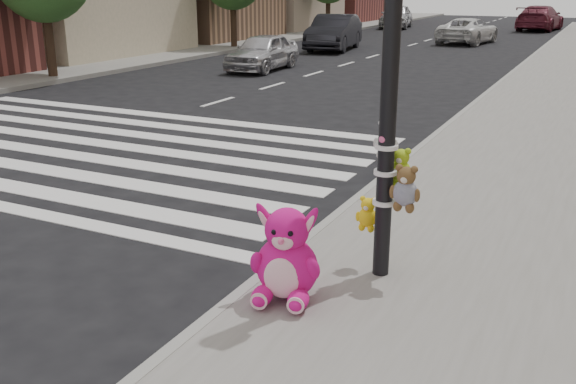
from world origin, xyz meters
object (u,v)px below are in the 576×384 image
Objects in this scene: signal_pole at (391,113)px; car_white_near at (468,31)px; red_teddy at (286,267)px; car_dark_far at (334,32)px; car_silver_far at (262,52)px; pink_bunny at (286,260)px.

car_white_near is (-4.85, 28.07, -1.14)m from signal_pole.
signal_pole is at bearing 106.46° from car_white_near.
car_white_near is (-4.02, 28.59, 0.38)m from red_teddy.
red_teddy is 24.13m from car_dark_far.
red_teddy is at bearing -77.70° from car_dark_far.
car_silver_far is at bearing 121.71° from red_teddy.
signal_pole is 18.23× the size of red_teddy.
red_teddy is at bearing 103.72° from pink_bunny.
car_silver_far is at bearing 106.66° from pink_bunny.
car_dark_far reaches higher than car_silver_far.
car_silver_far is at bearing -95.43° from car_dark_far.
red_teddy is 0.06× the size of car_silver_far.
signal_pole is 0.84× the size of car_dark_far.
signal_pole is 1.08× the size of car_silver_far.
car_white_near is at bearing 69.70° from car_silver_far.
signal_pole is 4.37× the size of pink_bunny.
signal_pole is 23.99m from car_dark_far.
pink_bunny reaches higher than red_teddy.
car_silver_far is 7.70m from car_dark_far.
signal_pole is 1.80m from red_teddy.
car_dark_far is (-8.79, 22.47, 0.53)m from red_teddy.
pink_bunny is 29.28m from car_white_near.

